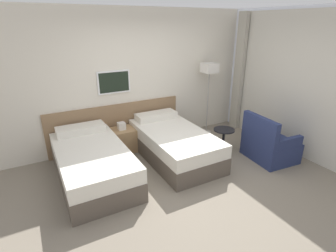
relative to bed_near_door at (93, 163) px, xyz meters
name	(u,v)px	position (x,y,z in m)	size (l,w,h in m)	color
ground_plane	(190,184)	(1.30, -0.91, -0.28)	(16.00, 16.00, 0.00)	slate
wall_headboard	(138,82)	(1.27, 1.05, 1.01)	(10.00, 0.10, 2.70)	beige
wall_window	(313,87)	(3.74, -1.09, 1.06)	(0.21, 4.42, 2.70)	white
bed_near_door	(93,163)	(0.00, 0.00, 0.00)	(1.06, 1.98, 0.68)	brown
bed_near_window	(174,144)	(1.52, 0.00, 0.00)	(1.06, 1.98, 0.68)	brown
nightstand	(123,140)	(0.76, 0.72, -0.04)	(0.49, 0.44, 0.61)	#9E7A51
floor_lamp	(209,73)	(2.80, 0.70, 1.11)	(0.30, 0.30, 1.61)	#9E9993
side_table	(224,136)	(2.49, -0.28, 0.05)	(0.41, 0.41, 0.49)	black
armchair	(269,145)	(3.06, -0.90, -0.01)	(0.80, 0.89, 0.88)	navy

